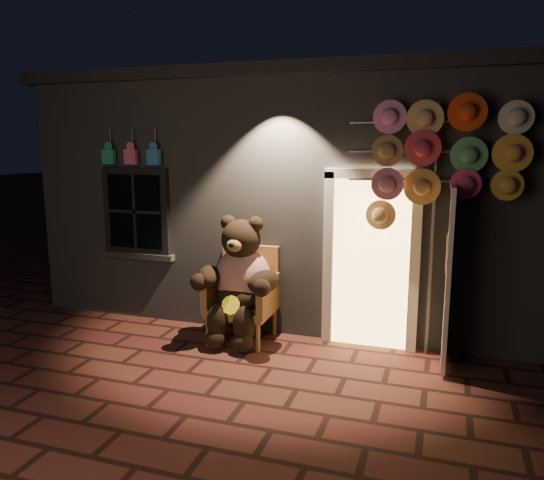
% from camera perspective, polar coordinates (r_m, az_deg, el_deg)
% --- Properties ---
extents(ground, '(60.00, 60.00, 0.00)m').
position_cam_1_polar(ground, '(5.91, -5.39, -14.58)').
color(ground, '#532A1F').
rests_on(ground, ground).
extents(shop_building, '(7.30, 5.95, 3.51)m').
position_cam_1_polar(shop_building, '(9.17, 4.52, 5.71)').
color(shop_building, slate).
rests_on(shop_building, ground).
extents(wicker_armchair, '(0.82, 0.74, 1.18)m').
position_cam_1_polar(wicker_armchair, '(6.82, -2.98, -5.77)').
color(wicker_armchair, '#A27A3E').
rests_on(wicker_armchair, ground).
extents(teddy_bear, '(1.16, 0.89, 1.59)m').
position_cam_1_polar(teddy_bear, '(6.63, -3.48, -4.33)').
color(teddy_bear, '#AA1A12').
rests_on(teddy_bear, ground).
extents(hat_rack, '(1.92, 0.22, 2.96)m').
position_cam_1_polar(hat_rack, '(6.17, 17.68, 8.31)').
color(hat_rack, '#59595E').
rests_on(hat_rack, ground).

